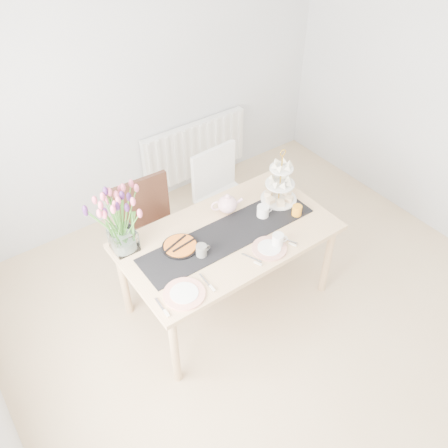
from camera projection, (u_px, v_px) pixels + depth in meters
room_shell at (320, 216)px, 2.83m from camera, size 4.50×4.50×4.50m
radiator at (195, 150)px, 4.94m from camera, size 1.20×0.08×0.60m
dining_table at (228, 242)px, 3.57m from camera, size 1.60×0.90×0.75m
chair_brown at (151, 226)px, 3.88m from camera, size 0.49×0.49×0.95m
chair_white at (222, 192)px, 4.24m from camera, size 0.49×0.49×0.94m
table_runner at (228, 234)px, 3.52m from camera, size 1.40×0.35×0.01m
tulip_vase at (118, 212)px, 3.18m from camera, size 0.62×0.62×0.53m
cake_stand at (280, 188)px, 3.75m from camera, size 0.29×0.29×0.43m
teapot at (227, 204)px, 3.67m from camera, size 0.30×0.28×0.16m
cream_jug at (263, 211)px, 3.65m from camera, size 0.12×0.12×0.09m
tart_tin at (180, 247)px, 3.40m from camera, size 0.26×0.26×0.03m
mug_grey at (201, 251)px, 3.33m from camera, size 0.08×0.08×0.09m
mug_white at (278, 240)px, 3.40m from camera, size 0.11×0.11×0.10m
mug_orange at (297, 211)px, 3.66m from camera, size 0.11×0.11×0.09m
plate_left at (184, 294)px, 3.08m from camera, size 0.29×0.29×0.01m
plate_right at (269, 248)px, 3.40m from camera, size 0.33×0.33×0.01m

